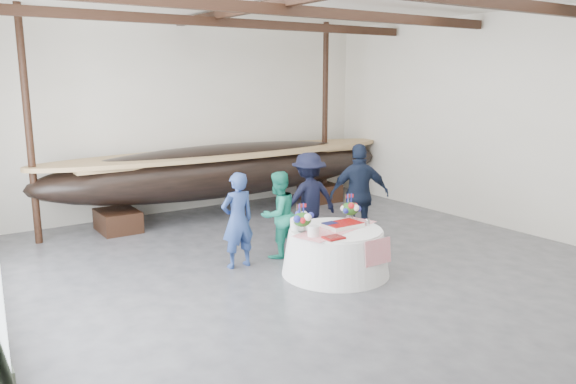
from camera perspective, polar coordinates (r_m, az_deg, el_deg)
floor at (r=8.97m, az=5.30°, el=-9.21°), size 10.00×12.00×0.01m
wall_back at (r=13.59m, az=-10.82°, el=7.53°), size 10.00×0.02×4.50m
wall_right at (r=12.23m, az=24.12°, el=6.27°), size 0.02×12.00×4.50m
pavilion_structure at (r=9.09m, az=2.28°, el=16.80°), size 9.80×11.76×4.50m
longboat_display at (r=13.11m, az=-6.01°, el=2.27°), size 8.83×1.77×1.66m
banquet_table at (r=9.27m, az=4.86°, el=-6.01°), size 1.77×1.77×0.76m
tabletop_items at (r=9.22m, az=4.08°, el=-2.68°), size 1.72×1.03×0.40m
guest_woman_blue at (r=9.47m, az=-5.15°, el=-2.87°), size 0.60×0.40×1.64m
guest_woman_teal at (r=9.98m, az=-1.02°, el=-2.31°), size 0.87×0.74×1.55m
guest_man_left at (r=10.65m, az=2.12°, el=-0.76°), size 1.23×0.80×1.79m
guest_man_right at (r=10.75m, az=7.27°, el=-0.29°), size 1.24×0.94×1.95m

